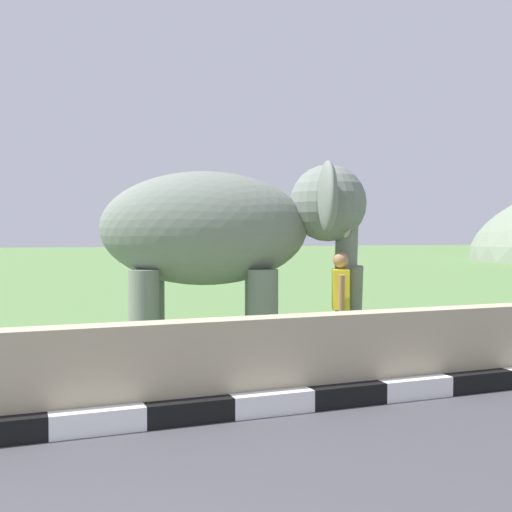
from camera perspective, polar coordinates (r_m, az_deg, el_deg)
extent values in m
cube|color=white|center=(6.36, -14.14, -14.37)|extent=(0.90, 0.20, 0.24)
cube|color=black|center=(6.52, -6.03, -13.91)|extent=(0.90, 0.20, 0.24)
cube|color=white|center=(6.81, 1.50, -13.23)|extent=(0.90, 0.20, 0.24)
cube|color=black|center=(7.19, 8.28, -12.43)|extent=(0.90, 0.20, 0.24)
cube|color=white|center=(7.66, 14.27, -11.57)|extent=(0.90, 0.20, 0.24)
cube|color=black|center=(8.21, 19.49, -10.72)|extent=(0.90, 0.20, 0.24)
cube|color=tan|center=(6.74, -5.89, -10.07)|extent=(28.00, 0.36, 1.00)
cylinder|color=slate|center=(9.98, 0.25, -4.99)|extent=(0.44, 0.44, 1.41)
cylinder|color=slate|center=(9.09, 0.63, -5.66)|extent=(0.44, 0.44, 1.41)
cylinder|color=slate|center=(10.01, -9.54, -5.00)|extent=(0.44, 0.44, 1.41)
cylinder|color=slate|center=(9.13, -10.12, -5.66)|extent=(0.44, 0.44, 1.41)
ellipsoid|color=slate|center=(9.44, -4.72, 2.51)|extent=(3.44, 2.46, 1.70)
sphere|color=slate|center=(9.60, 6.53, 4.78)|extent=(1.16, 1.16, 1.16)
ellipsoid|color=#D84C8C|center=(9.67, 8.23, 5.64)|extent=(0.54, 0.72, 0.44)
ellipsoid|color=slate|center=(10.35, 4.98, 4.84)|extent=(0.50, 0.93, 1.00)
ellipsoid|color=slate|center=(8.82, 6.50, 5.37)|extent=(0.50, 0.93, 1.00)
cylinder|color=slate|center=(9.65, 8.22, 1.49)|extent=(0.46, 0.52, 0.98)
cylinder|color=slate|center=(9.71, 8.87, -3.24)|extent=(0.36, 0.42, 0.83)
cone|color=beige|center=(9.91, 7.56, 2.08)|extent=(0.30, 0.58, 0.22)
cone|color=beige|center=(9.36, 8.22, 2.09)|extent=(0.30, 0.58, 0.22)
cylinder|color=navy|center=(9.50, 7.62, -7.15)|extent=(0.15, 0.15, 0.82)
cylinder|color=navy|center=(9.30, 7.68, -7.34)|extent=(0.15, 0.15, 0.82)
cube|color=yellow|center=(9.31, 7.67, -2.99)|extent=(0.39, 0.46, 0.58)
cylinder|color=#9E7251|center=(9.58, 7.59, -3.03)|extent=(0.14, 0.16, 0.53)
cylinder|color=#9E7251|center=(9.06, 7.76, -3.31)|extent=(0.15, 0.18, 0.53)
sphere|color=#9E7251|center=(9.29, 7.68, -0.34)|extent=(0.23, 0.23, 0.23)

